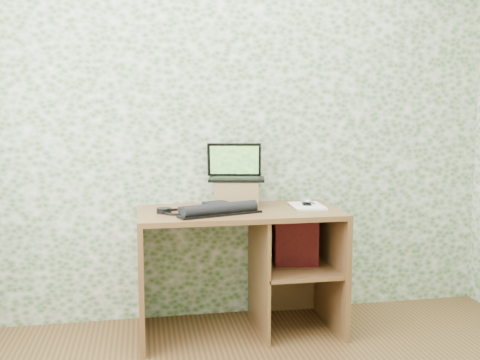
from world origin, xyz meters
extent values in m
plane|color=white|center=(0.00, 1.75, 1.30)|extent=(3.50, 0.00, 3.50)
cube|color=brown|center=(0.00, 1.44, 0.73)|extent=(1.20, 0.60, 0.03)
cube|color=brown|center=(-0.58, 1.44, 0.36)|extent=(0.03, 0.60, 0.72)
cube|color=brown|center=(0.58, 1.44, 0.36)|extent=(0.03, 0.60, 0.72)
cube|color=brown|center=(0.12, 1.44, 0.36)|extent=(0.02, 0.56, 0.72)
cube|color=brown|center=(0.35, 1.44, 0.38)|extent=(0.46, 0.56, 0.02)
cube|color=brown|center=(0.36, 1.73, 0.36)|extent=(0.48, 0.02, 0.72)
cube|color=#9F7D47|center=(0.01, 1.58, 0.83)|extent=(0.31, 0.27, 0.16)
cube|color=black|center=(0.01, 1.58, 0.92)|extent=(0.38, 0.30, 0.02)
cube|color=black|center=(0.01, 1.58, 0.93)|extent=(0.31, 0.19, 0.00)
cube|color=black|center=(0.01, 1.68, 1.03)|extent=(0.34, 0.12, 0.21)
cube|color=#18561A|center=(0.01, 1.67, 1.03)|extent=(0.31, 0.10, 0.18)
cube|color=black|center=(-0.14, 1.42, 0.77)|extent=(0.47, 0.29, 0.03)
cube|color=black|center=(-0.14, 1.42, 0.78)|extent=(0.18, 0.18, 0.05)
cylinder|color=black|center=(-0.14, 1.30, 0.78)|extent=(0.46, 0.21, 0.07)
cube|color=black|center=(-0.14, 1.30, 0.76)|extent=(0.50, 0.25, 0.01)
torus|color=black|center=(-0.37, 1.41, 0.76)|extent=(0.20, 0.20, 0.01)
cylinder|color=black|center=(-0.45, 1.42, 0.76)|extent=(0.09, 0.09, 0.03)
cylinder|color=black|center=(-0.29, 1.39, 0.76)|extent=(0.09, 0.09, 0.03)
cube|color=white|center=(0.43, 1.47, 0.76)|extent=(0.21, 0.28, 0.01)
ellipsoid|color=#B2B2B4|center=(0.43, 1.49, 0.78)|extent=(0.08, 0.11, 0.03)
cylinder|color=black|center=(0.47, 1.56, 0.77)|extent=(0.05, 0.12, 0.01)
cube|color=maroon|center=(0.36, 1.44, 0.55)|extent=(0.27, 0.12, 0.32)
camera|label=1|loc=(-0.56, -1.66, 1.31)|focal=40.00mm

